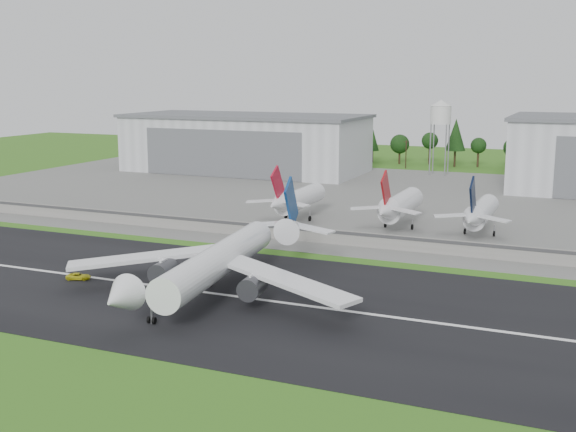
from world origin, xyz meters
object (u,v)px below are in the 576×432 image
at_px(ground_vehicle, 79,276).
at_px(parked_jet_navy, 479,213).
at_px(main_airliner, 217,269).
at_px(parked_jet_red_b, 398,206).
at_px(parked_jet_red_a, 296,199).

relative_size(ground_vehicle, parked_jet_navy, 0.15).
bearing_deg(parked_jet_navy, main_airliner, -117.79).
bearing_deg(main_airliner, parked_jet_red_b, -109.67).
bearing_deg(ground_vehicle, parked_jet_navy, -63.90).
height_order(parked_jet_red_b, parked_jet_navy, parked_jet_red_b).
bearing_deg(ground_vehicle, parked_jet_red_b, -53.51).
xyz_separation_m(main_airliner, ground_vehicle, (-29.04, -1.85, -4.15)).
height_order(ground_vehicle, parked_jet_red_b, parked_jet_red_b).
distance_m(parked_jet_red_a, parked_jet_red_b, 27.88).
bearing_deg(ground_vehicle, parked_jet_red_a, -34.14).
bearing_deg(parked_jet_navy, ground_vehicle, -133.07).
relative_size(main_airliner, parked_jet_navy, 1.89).
relative_size(ground_vehicle, parked_jet_red_b, 0.15).
distance_m(ground_vehicle, parked_jet_red_b, 81.98).
xyz_separation_m(parked_jet_red_a, parked_jet_navy, (48.03, -0.02, -0.09)).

